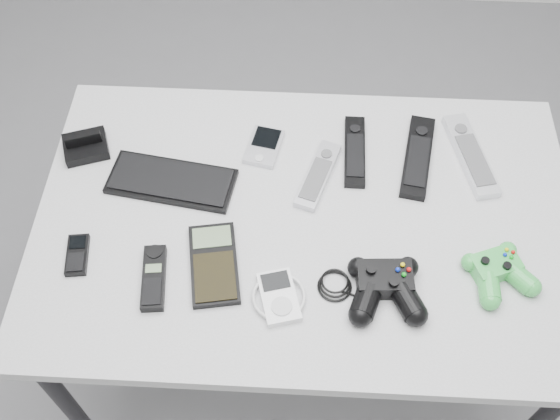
{
  "coord_description": "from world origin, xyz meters",
  "views": [
    {
      "loc": [
        -0.02,
        -0.8,
        1.93
      ],
      "look_at": [
        -0.06,
        -0.02,
        0.79
      ],
      "focal_mm": 42.0,
      "sensor_mm": 36.0,
      "label": 1
    }
  ],
  "objects_px": {
    "mobile_phone": "(77,255)",
    "cordless_handset": "(154,278)",
    "pda_keyboard": "(171,181)",
    "remote_silver_b": "(471,155)",
    "remote_black_b": "(418,156)",
    "calculator": "(214,264)",
    "remote_black_a": "(355,151)",
    "desk": "(305,236)",
    "remote_silver_a": "(318,175)",
    "controller_black": "(385,286)",
    "pda": "(264,146)",
    "mp3_player": "(279,297)",
    "controller_green": "(499,270)"
  },
  "relations": [
    {
      "from": "remote_black_a",
      "to": "remote_black_b",
      "type": "bearing_deg",
      "value": -3.16
    },
    {
      "from": "remote_silver_b",
      "to": "mobile_phone",
      "type": "height_order",
      "value": "remote_silver_b"
    },
    {
      "from": "pda",
      "to": "mobile_phone",
      "type": "distance_m",
      "value": 0.47
    },
    {
      "from": "remote_black_a",
      "to": "calculator",
      "type": "distance_m",
      "value": 0.42
    },
    {
      "from": "calculator",
      "to": "pda_keyboard",
      "type": "bearing_deg",
      "value": 109.65
    },
    {
      "from": "pda",
      "to": "remote_black_b",
      "type": "xyz_separation_m",
      "value": [
        0.35,
        -0.01,
        0.0
      ]
    },
    {
      "from": "mp3_player",
      "to": "controller_black",
      "type": "height_order",
      "value": "controller_black"
    },
    {
      "from": "pda",
      "to": "controller_green",
      "type": "bearing_deg",
      "value": -20.7
    },
    {
      "from": "mobile_phone",
      "to": "controller_green",
      "type": "bearing_deg",
      "value": -7.6
    },
    {
      "from": "mobile_phone",
      "to": "remote_silver_a",
      "type": "bearing_deg",
      "value": 17.7
    },
    {
      "from": "pda_keyboard",
      "to": "controller_green",
      "type": "relative_size",
      "value": 1.99
    },
    {
      "from": "cordless_handset",
      "to": "calculator",
      "type": "distance_m",
      "value": 0.12
    },
    {
      "from": "desk",
      "to": "mobile_phone",
      "type": "height_order",
      "value": "mobile_phone"
    },
    {
      "from": "pda",
      "to": "mp3_player",
      "type": "xyz_separation_m",
      "value": [
        0.05,
        -0.38,
        0.0
      ]
    },
    {
      "from": "remote_black_b",
      "to": "controller_black",
      "type": "xyz_separation_m",
      "value": [
        -0.09,
        -0.34,
        0.01
      ]
    },
    {
      "from": "remote_silver_b",
      "to": "calculator",
      "type": "bearing_deg",
      "value": -164.06
    },
    {
      "from": "calculator",
      "to": "cordless_handset",
      "type": "bearing_deg",
      "value": -171.6
    },
    {
      "from": "pda_keyboard",
      "to": "remote_black_a",
      "type": "bearing_deg",
      "value": 23.42
    },
    {
      "from": "pda_keyboard",
      "to": "mp3_player",
      "type": "xyz_separation_m",
      "value": [
        0.25,
        -0.27,
        0.0
      ]
    },
    {
      "from": "remote_black_b",
      "to": "controller_black",
      "type": "relative_size",
      "value": 0.9
    },
    {
      "from": "remote_silver_b",
      "to": "controller_green",
      "type": "distance_m",
      "value": 0.3
    },
    {
      "from": "desk",
      "to": "remote_silver_b",
      "type": "xyz_separation_m",
      "value": [
        0.37,
        0.19,
        0.08
      ]
    },
    {
      "from": "pda",
      "to": "calculator",
      "type": "distance_m",
      "value": 0.32
    },
    {
      "from": "remote_silver_b",
      "to": "remote_silver_a",
      "type": "bearing_deg",
      "value": 178.53
    },
    {
      "from": "pda",
      "to": "remote_silver_a",
      "type": "distance_m",
      "value": 0.15
    },
    {
      "from": "mp3_player",
      "to": "remote_black_b",
      "type": "bearing_deg",
      "value": 35.92
    },
    {
      "from": "desk",
      "to": "controller_green",
      "type": "xyz_separation_m",
      "value": [
        0.38,
        -0.12,
        0.09
      ]
    },
    {
      "from": "desk",
      "to": "calculator",
      "type": "bearing_deg",
      "value": -145.62
    },
    {
      "from": "mobile_phone",
      "to": "cordless_handset",
      "type": "height_order",
      "value": "cordless_handset"
    },
    {
      "from": "remote_silver_a",
      "to": "remote_black_a",
      "type": "bearing_deg",
      "value": 59.75
    },
    {
      "from": "desk",
      "to": "remote_silver_a",
      "type": "distance_m",
      "value": 0.14
    },
    {
      "from": "pda_keyboard",
      "to": "remote_silver_b",
      "type": "relative_size",
      "value": 1.17
    },
    {
      "from": "pda_keyboard",
      "to": "pda",
      "type": "xyz_separation_m",
      "value": [
        0.2,
        0.11,
        0.0
      ]
    },
    {
      "from": "pda",
      "to": "controller_green",
      "type": "xyz_separation_m",
      "value": [
        0.49,
        -0.31,
        0.01
      ]
    },
    {
      "from": "controller_black",
      "to": "calculator",
      "type": "bearing_deg",
      "value": 169.68
    },
    {
      "from": "desk",
      "to": "mp3_player",
      "type": "height_order",
      "value": "mp3_player"
    },
    {
      "from": "remote_black_b",
      "to": "controller_green",
      "type": "distance_m",
      "value": 0.32
    },
    {
      "from": "desk",
      "to": "remote_black_b",
      "type": "xyz_separation_m",
      "value": [
        0.25,
        0.18,
        0.08
      ]
    },
    {
      "from": "mp3_player",
      "to": "desk",
      "type": "bearing_deg",
      "value": 60.54
    },
    {
      "from": "desk",
      "to": "controller_green",
      "type": "height_order",
      "value": "controller_green"
    },
    {
      "from": "remote_black_b",
      "to": "cordless_handset",
      "type": "relative_size",
      "value": 1.64
    },
    {
      "from": "calculator",
      "to": "controller_green",
      "type": "xyz_separation_m",
      "value": [
        0.57,
        0.01,
        0.01
      ]
    },
    {
      "from": "desk",
      "to": "remote_black_a",
      "type": "xyz_separation_m",
      "value": [
        0.1,
        0.19,
        0.08
      ]
    },
    {
      "from": "remote_silver_b",
      "to": "cordless_handset",
      "type": "distance_m",
      "value": 0.75
    },
    {
      "from": "cordless_handset",
      "to": "calculator",
      "type": "relative_size",
      "value": 0.76
    },
    {
      "from": "remote_silver_a",
      "to": "mp3_player",
      "type": "distance_m",
      "value": 0.31
    },
    {
      "from": "pda",
      "to": "mp3_player",
      "type": "bearing_deg",
      "value": -70.35
    },
    {
      "from": "remote_black_a",
      "to": "cordless_handset",
      "type": "xyz_separation_m",
      "value": [
        -0.4,
        -0.35,
        0.0
      ]
    },
    {
      "from": "remote_silver_b",
      "to": "controller_black",
      "type": "xyz_separation_m",
      "value": [
        -0.21,
        -0.35,
        0.01
      ]
    },
    {
      "from": "calculator",
      "to": "mp3_player",
      "type": "distance_m",
      "value": 0.15
    }
  ]
}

